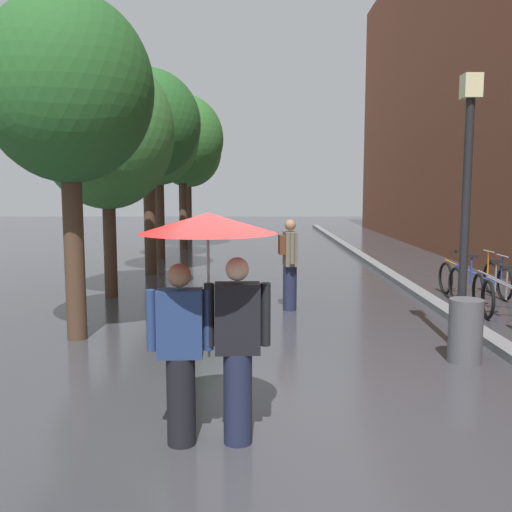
{
  "coord_description": "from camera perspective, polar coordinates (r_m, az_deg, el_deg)",
  "views": [
    {
      "loc": [
        -0.3,
        -5.36,
        2.31
      ],
      "look_at": [
        -0.29,
        2.53,
        1.35
      ],
      "focal_mm": 39.55,
      "sensor_mm": 36.0,
      "label": 1
    }
  ],
  "objects": [
    {
      "name": "couple_under_umbrella",
      "position": [
        4.99,
        -4.91,
        -3.13
      ],
      "size": [
        1.22,
        1.22,
        2.09
      ],
      "color": "black",
      "rests_on": "ground"
    },
    {
      "name": "ground_plane",
      "position": [
        5.84,
        3.0,
        -16.35
      ],
      "size": [
        80.0,
        80.0,
        0.0
      ],
      "primitive_type": "plane",
      "color": "#38383D"
    },
    {
      "name": "street_tree_5",
      "position": [
        24.77,
        -6.97,
        10.47
      ],
      "size": [
        2.84,
        2.84,
        5.42
      ],
      "color": "#473323",
      "rests_on": "ground"
    },
    {
      "name": "pedestrian_walking_midground",
      "position": [
        10.6,
        3.29,
        -0.64
      ],
      "size": [
        0.35,
        0.59,
        1.72
      ],
      "color": "#1E233D",
      "rests_on": "ground"
    },
    {
      "name": "street_tree_2",
      "position": [
        15.32,
        -11.0,
        12.9
      ],
      "size": [
        2.76,
        2.76,
        5.38
      ],
      "color": "#473323",
      "rests_on": "ground"
    },
    {
      "name": "kerb_strip",
      "position": [
        15.91,
        12.62,
        -1.36
      ],
      "size": [
        0.3,
        36.0,
        0.12
      ],
      "primitive_type": "cube",
      "color": "slate",
      "rests_on": "ground"
    },
    {
      "name": "litter_bin",
      "position": [
        8.01,
        20.31,
        -7.1
      ],
      "size": [
        0.44,
        0.44,
        0.85
      ],
      "primitive_type": "cylinder",
      "color": "#4C4C51",
      "rests_on": "ground"
    },
    {
      "name": "street_tree_4",
      "position": [
        21.81,
        -7.59,
        11.6
      ],
      "size": [
        3.11,
        3.11,
        5.8
      ],
      "color": "#473323",
      "rests_on": "ground"
    },
    {
      "name": "street_lamp_post",
      "position": [
        8.33,
        20.41,
        6.2
      ],
      "size": [
        0.24,
        0.24,
        3.83
      ],
      "color": "black",
      "rests_on": "ground"
    },
    {
      "name": "parked_bicycle_5",
      "position": [
        13.16,
        20.58,
        -1.96
      ],
      "size": [
        1.12,
        0.77,
        0.96
      ],
      "color": "black",
      "rests_on": "ground"
    },
    {
      "name": "street_tree_0",
      "position": [
        8.99,
        -18.59,
        15.57
      ],
      "size": [
        2.49,
        2.49,
        5.12
      ],
      "color": "#473323",
      "rests_on": "ground"
    },
    {
      "name": "street_tree_3",
      "position": [
        18.3,
        -9.95,
        11.96
      ],
      "size": [
        2.57,
        2.57,
        5.56
      ],
      "color": "#473323",
      "rests_on": "ground"
    },
    {
      "name": "parked_bicycle_3",
      "position": [
        11.66,
        23.87,
        -3.21
      ],
      "size": [
        1.14,
        0.8,
        0.96
      ],
      "color": "black",
      "rests_on": "ground"
    },
    {
      "name": "parked_bicycle_4",
      "position": [
        12.39,
        21.64,
        -2.53
      ],
      "size": [
        1.11,
        0.74,
        0.96
      ],
      "color": "black",
      "rests_on": "ground"
    },
    {
      "name": "street_tree_1",
      "position": [
        12.23,
        -14.98,
        11.99
      ],
      "size": [
        2.77,
        2.77,
        5.04
      ],
      "color": "#473323",
      "rests_on": "ground"
    }
  ]
}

